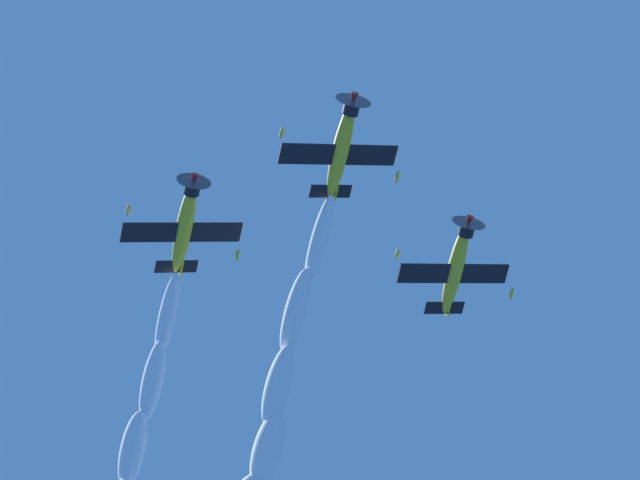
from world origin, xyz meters
TOP-DOWN VIEW (x-y plane):
  - airplane_lead at (-4.89, 4.12)m, footprint 7.63×7.94m
  - airplane_left_wingman at (1.06, -6.54)m, footprint 7.67×8.10m
  - airplane_right_wingman at (3.90, 11.84)m, footprint 7.61×7.96m

SIDE VIEW (x-z plane):
  - airplane_right_wingman at x=3.90m, z-range 83.72..87.34m
  - airplane_lead at x=-4.89m, z-range 84.00..87.70m
  - airplane_left_wingman at x=1.06m, z-range 84.88..88.59m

